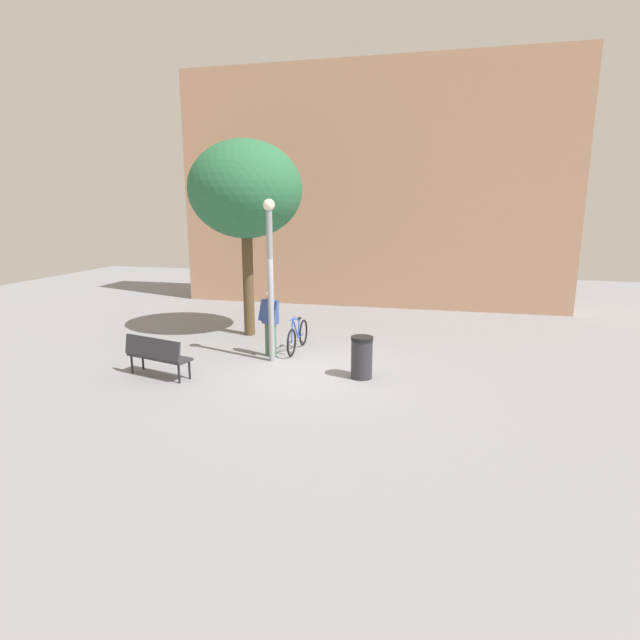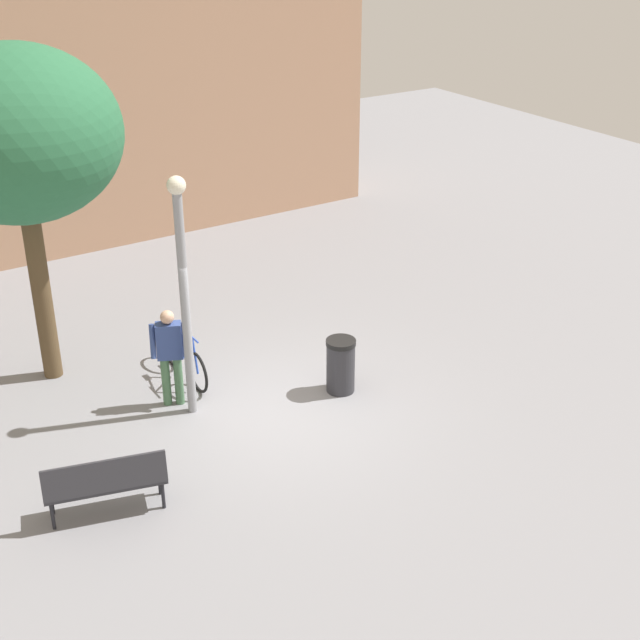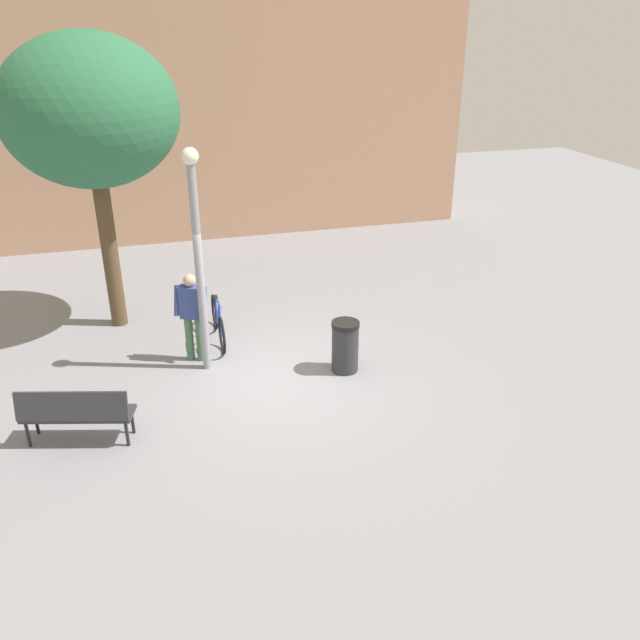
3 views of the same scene
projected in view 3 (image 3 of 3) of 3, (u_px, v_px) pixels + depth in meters
name	position (u px, v px, depth m)	size (l,w,h in m)	color
ground_plane	(280.00, 378.00, 11.31)	(36.00, 36.00, 0.00)	gray
building_facade	(202.00, 71.00, 17.43)	(14.53, 2.00, 8.80)	tan
lamppost	(198.00, 248.00, 10.69)	(0.28, 0.28, 3.89)	gray
person_by_lamppost	(192.00, 312.00, 11.51)	(0.63, 0.46, 1.67)	#47704C
park_bench	(76.00, 411.00, 9.36)	(1.67, 0.87, 0.92)	#2D2D33
plaza_tree	(90.00, 113.00, 11.56)	(3.19, 3.19, 5.55)	brown
bicycle_blue	(218.00, 322.00, 12.48)	(0.08, 1.81, 0.97)	black
trash_bin	(345.00, 346.00, 11.37)	(0.49, 0.49, 0.94)	#2D2D33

